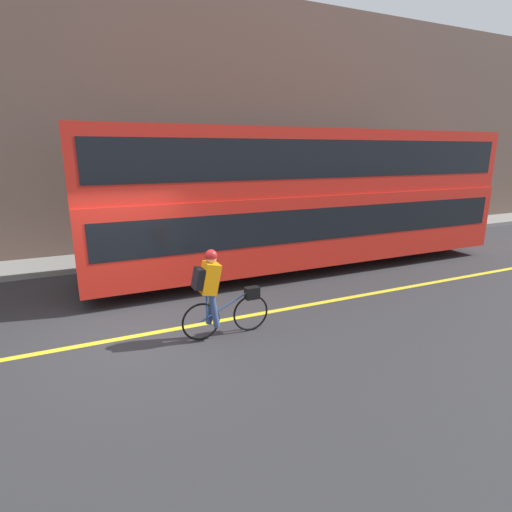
% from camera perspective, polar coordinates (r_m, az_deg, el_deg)
% --- Properties ---
extents(ground_plane, '(80.00, 80.00, 0.00)m').
position_cam_1_polar(ground_plane, '(7.70, -16.83, -10.82)').
color(ground_plane, '#2D2D30').
extents(road_center_line, '(50.00, 0.14, 0.01)m').
position_cam_1_polar(road_center_line, '(7.68, -16.81, -10.88)').
color(road_center_line, yellow).
rests_on(road_center_line, ground_plane).
extents(sidewalk_curb, '(60.00, 1.67, 0.16)m').
position_cam_1_polar(sidewalk_curb, '(12.73, -20.23, -0.54)').
color(sidewalk_curb, gray).
rests_on(sidewalk_curb, ground_plane).
extents(building_facade, '(60.00, 0.30, 8.16)m').
position_cam_1_polar(building_facade, '(13.34, -22.19, 17.34)').
color(building_facade, brown).
rests_on(building_facade, ground_plane).
extents(bus, '(11.91, 2.46, 3.78)m').
position_cam_1_polar(bus, '(11.24, 7.09, 8.88)').
color(bus, black).
rests_on(bus, ground_plane).
extents(cyclist_on_bike, '(1.65, 0.32, 1.63)m').
position_cam_1_polar(cyclist_on_bike, '(7.04, -5.65, -4.96)').
color(cyclist_on_bike, black).
rests_on(cyclist_on_bike, ground_plane).
extents(street_sign_post, '(0.36, 0.09, 2.23)m').
position_cam_1_polar(street_sign_post, '(15.41, 12.67, 7.61)').
color(street_sign_post, '#59595B').
rests_on(street_sign_post, sidewalk_curb).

